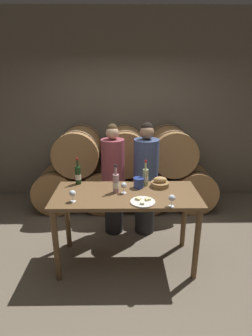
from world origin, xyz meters
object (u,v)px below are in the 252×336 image
Objects in this scene: wine_glass_far_left at (73,194)px; wine_glass_left at (124,186)px; tasting_table at (126,203)px; cheese_plate at (143,202)px; wine_glass_center at (172,198)px; wine_bottle_white at (145,177)px; person_left at (113,180)px; wine_bottle_red at (78,175)px; wine_bottle_rose at (116,183)px; blue_crock at (139,182)px; person_right at (146,179)px; bread_basket at (160,183)px.

wine_glass_far_left and wine_glass_left have the same top height.
tasting_table is 6.26× the size of cheese_plate.
wine_glass_left is 0.58m from wine_glass_center.
tasting_table is at bearing -134.76° from wine_bottle_white.
wine_glass_far_left is (-0.79, -0.43, -0.02)m from wine_bottle_white.
cheese_plate is (0.34, -0.90, 0.11)m from person_left.
wine_glass_left and wine_glass_center have the same top height.
wine_bottle_red reaches higher than wine_bottle_rose.
person_left reaches higher than blue_crock.
wine_glass_left is (-0.30, -0.66, 0.19)m from person_right.
bread_basket is at bearing 95.37° from wine_glass_center.
tasting_table is at bearing -75.76° from person_left.
cheese_plate is at bearing -97.85° from wine_bottle_white.
wine_bottle_white is at bearing 111.45° from wine_glass_center.
wine_bottle_rose is 1.25× the size of cheese_plate.
wine_glass_left is (-0.43, -0.18, 0.04)m from bread_basket.
cheese_plate is 2.03× the size of wine_glass_left.
wine_bottle_white is 0.19m from bread_basket.
wine_glass_center is (0.56, -0.35, -0.02)m from wine_bottle_rose.
person_right reaches higher than wine_glass_center.
person_left reaches higher than cheese_plate.
blue_crock is (0.15, 0.16, 0.19)m from tasting_table.
tasting_table is 0.48m from bread_basket.
cheese_plate is at bearing -50.86° from wine_glass_left.
tasting_table is 0.29m from blue_crock.
tasting_table is at bearing -154.93° from bread_basket.
bread_basket is at bearing 16.55° from wine_bottle_rose.
tasting_table is 4.96× the size of wine_bottle_red.
wine_glass_center is at bearing -6.91° from wine_glass_far_left.
wine_glass_center is (0.45, -0.32, 0.21)m from tasting_table.
wine_bottle_red is 2.56× the size of wine_glass_center.
person_right reaches higher than wine_bottle_white.
wine_bottle_white reaches higher than tasting_table.
wine_bottle_red is at bearing 151.00° from wine_bottle_rose.
wine_bottle_rose is 0.30m from blue_crock.
wine_bottle_red is 2.56× the size of wine_glass_left.
wine_bottle_rose is 2.54× the size of wine_glass_far_left.
person_left is 4.85× the size of wine_bottle_rose.
wine_bottle_red is 1.53× the size of bread_basket.
wine_bottle_white is (0.40, -0.43, 0.21)m from person_left.
bread_basket is at bearing 60.74° from cheese_plate.
person_left is 0.97m from wine_glass_far_left.
blue_crock is at bearing 41.55° from wine_glass_left.
cheese_plate is at bearing -2.47° from wine_glass_far_left.
person_right reaches higher than wine_bottle_red.
wine_bottle_red is 0.99m from bread_basket.
person_right reaches higher than blue_crock.
wine_glass_left is (0.14, -0.66, 0.19)m from person_left.
person_left is 0.99× the size of person_right.
bread_basket is at bearing -40.02° from person_left.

